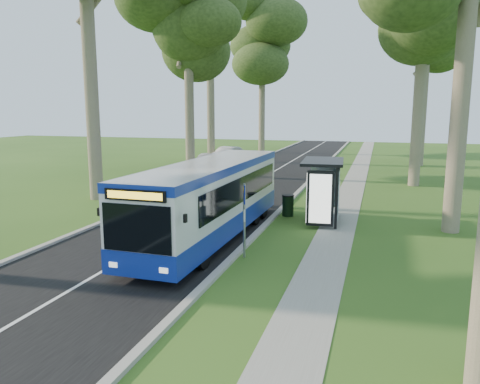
# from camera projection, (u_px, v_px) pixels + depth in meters

# --- Properties ---
(ground) EXTENTS (120.00, 120.00, 0.00)m
(ground) POSITION_uv_depth(u_px,v_px,m) (233.00, 259.00, 15.70)
(ground) COLOR #2E531A
(ground) RESTS_ON ground
(road) EXTENTS (7.00, 100.00, 0.02)m
(road) POSITION_uv_depth(u_px,v_px,m) (227.00, 199.00, 26.12)
(road) COLOR black
(road) RESTS_ON ground
(kerb_east) EXTENTS (0.25, 100.00, 0.12)m
(kerb_east) POSITION_uv_depth(u_px,v_px,m) (289.00, 202.00, 25.12)
(kerb_east) COLOR #9E9B93
(kerb_east) RESTS_ON ground
(kerb_west) EXTENTS (0.25, 100.00, 0.12)m
(kerb_west) POSITION_uv_depth(u_px,v_px,m) (170.00, 195.00, 27.09)
(kerb_west) COLOR #9E9B93
(kerb_west) RESTS_ON ground
(centre_line) EXTENTS (0.12, 100.00, 0.00)m
(centre_line) POSITION_uv_depth(u_px,v_px,m) (227.00, 199.00, 26.11)
(centre_line) COLOR white
(centre_line) RESTS_ON road
(footpath) EXTENTS (1.50, 100.00, 0.02)m
(footpath) POSITION_uv_depth(u_px,v_px,m) (346.00, 206.00, 24.29)
(footpath) COLOR gray
(footpath) RESTS_ON ground
(bus) EXTENTS (2.56, 11.24, 2.97)m
(bus) POSITION_uv_depth(u_px,v_px,m) (211.00, 200.00, 18.00)
(bus) COLOR silver
(bus) RESTS_ON ground
(bus_stop_sign) EXTENTS (0.15, 0.35, 2.54)m
(bus_stop_sign) POSITION_uv_depth(u_px,v_px,m) (244.00, 212.00, 15.62)
(bus_stop_sign) COLOR gray
(bus_stop_sign) RESTS_ON ground
(bus_shelter) EXTENTS (1.95, 3.32, 2.76)m
(bus_shelter) POSITION_uv_depth(u_px,v_px,m) (325.00, 180.00, 20.20)
(bus_shelter) COLOR black
(bus_shelter) RESTS_ON ground
(litter_bin) EXTENTS (0.58, 0.58, 1.01)m
(litter_bin) POSITION_uv_depth(u_px,v_px,m) (288.00, 205.00, 21.97)
(litter_bin) COLOR black
(litter_bin) RESTS_ON ground
(car_white) EXTENTS (2.97, 5.36, 1.72)m
(car_white) POSITION_uv_depth(u_px,v_px,m) (207.00, 163.00, 35.77)
(car_white) COLOR silver
(car_white) RESTS_ON ground
(car_silver) EXTENTS (2.38, 4.67, 1.47)m
(car_silver) POSITION_uv_depth(u_px,v_px,m) (227.00, 155.00, 43.98)
(car_silver) COLOR #A4A5AB
(car_silver) RESTS_ON ground
(tree_west_c) EXTENTS (5.20, 5.20, 15.24)m
(tree_west_c) POSITION_uv_depth(u_px,v_px,m) (188.00, 19.00, 33.24)
(tree_west_c) COLOR #7A6B56
(tree_west_c) RESTS_ON ground
(tree_west_d) EXTENTS (5.20, 5.20, 17.51)m
(tree_west_d) POSITION_uv_depth(u_px,v_px,m) (210.00, 21.00, 42.94)
(tree_west_d) COLOR #7A6B56
(tree_west_d) RESTS_ON ground
(tree_west_e) EXTENTS (5.20, 5.20, 16.83)m
(tree_west_e) POSITION_uv_depth(u_px,v_px,m) (262.00, 40.00, 51.76)
(tree_west_e) COLOR #7A6B56
(tree_west_e) RESTS_ON ground
(tree_east_d) EXTENTS (5.20, 5.20, 15.06)m
(tree_east_d) POSITION_uv_depth(u_px,v_px,m) (428.00, 35.00, 39.79)
(tree_east_d) COLOR #7A6B56
(tree_east_d) RESTS_ON ground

